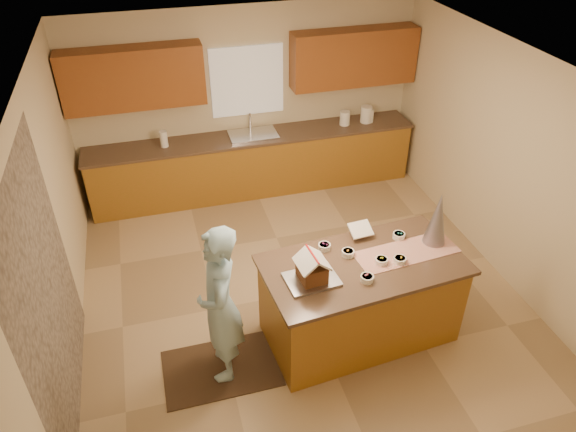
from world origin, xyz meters
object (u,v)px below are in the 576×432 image
object	(u,v)px
tinsel_tree	(438,219)
gingerbread_house	(312,269)
island_base	(360,301)
boy	(220,306)

from	to	relation	value
tinsel_tree	gingerbread_house	xyz separation A→B (m)	(-1.41, -0.24, -0.16)
island_base	tinsel_tree	bearing A→B (deg)	3.67
island_base	gingerbread_house	size ratio (longest dim) A/B	5.93
island_base	tinsel_tree	size ratio (longest dim) A/B	3.27
boy	gingerbread_house	size ratio (longest dim) A/B	5.26
tinsel_tree	gingerbread_house	distance (m)	1.44
gingerbread_house	tinsel_tree	bearing A→B (deg)	9.51
tinsel_tree	boy	size ratio (longest dim) A/B	0.34
tinsel_tree	boy	xyz separation A→B (m)	(-2.30, -0.22, -0.41)
island_base	boy	distance (m)	1.52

